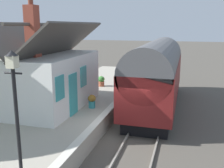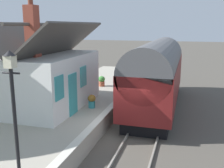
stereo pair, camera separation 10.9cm
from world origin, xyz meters
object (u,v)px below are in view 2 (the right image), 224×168
(train, at_px, (157,74))
(lamp_post_platform, at_px, (13,95))
(station_building, at_px, (46,78))
(bench_near_building, at_px, (128,71))
(planter_bench_right, at_px, (102,81))
(planter_edge_near, at_px, (92,101))

(train, distance_m, lamp_post_platform, 11.46)
(station_building, xyz_separation_m, bench_near_building, (9.93, -2.33, -1.11))
(station_building, relative_size, lamp_post_platform, 1.71)
(station_building, relative_size, bench_near_building, 4.63)
(lamp_post_platform, bearing_deg, bench_near_building, 2.71)
(train, xyz_separation_m, planter_bench_right, (1.36, 4.18, -0.98))
(station_building, distance_m, planter_edge_near, 2.80)
(bench_near_building, bearing_deg, planter_bench_right, 168.15)
(station_building, height_order, planter_bench_right, station_building)
(train, relative_size, lamp_post_platform, 2.89)
(train, height_order, station_building, station_building)
(train, height_order, bench_near_building, train)
(planter_bench_right, height_order, planter_edge_near, planter_bench_right)
(planter_edge_near, xyz_separation_m, lamp_post_platform, (-7.35, -0.61, 2.25))
(planter_bench_right, bearing_deg, lamp_post_platform, -172.02)
(planter_edge_near, bearing_deg, planter_bench_right, 12.50)
(train, bearing_deg, lamp_post_platform, 167.66)
(bench_near_building, height_order, lamp_post_platform, lamp_post_platform)
(train, distance_m, planter_bench_right, 4.51)
(planter_edge_near, distance_m, lamp_post_platform, 7.72)
(station_building, xyz_separation_m, planter_edge_near, (0.30, -2.52, -1.18))
(planter_edge_near, bearing_deg, bench_near_building, 1.14)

